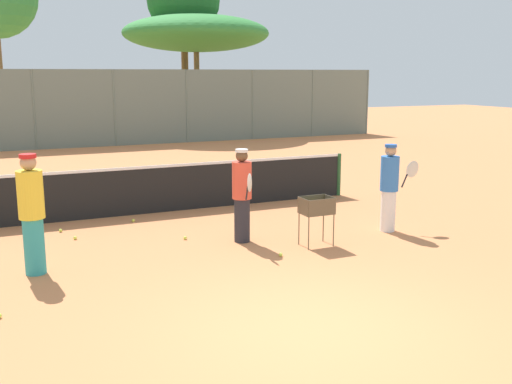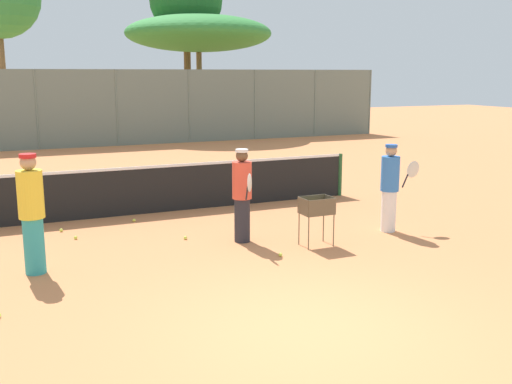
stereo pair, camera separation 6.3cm
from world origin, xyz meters
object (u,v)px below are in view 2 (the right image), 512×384
(tennis_net, at_px, (161,188))
(player_white_outfit, at_px, (390,187))
(player_yellow_shirt, at_px, (242,194))
(ball_cart, at_px, (317,210))
(player_red_cap, at_px, (32,212))

(tennis_net, distance_m, player_white_outfit, 5.01)
(player_white_outfit, distance_m, player_yellow_shirt, 2.96)
(player_yellow_shirt, height_order, ball_cart, player_yellow_shirt)
(player_yellow_shirt, bearing_deg, ball_cart, 63.65)
(tennis_net, distance_m, player_yellow_shirt, 3.05)
(player_red_cap, relative_size, player_yellow_shirt, 1.09)
(player_white_outfit, xyz_separation_m, player_red_cap, (-6.55, 0.16, 0.08))
(ball_cart, bearing_deg, tennis_net, 116.36)
(player_yellow_shirt, bearing_deg, player_white_outfit, 89.35)
(tennis_net, bearing_deg, player_yellow_shirt, -76.16)
(player_white_outfit, relative_size, player_yellow_shirt, 1.00)
(player_yellow_shirt, xyz_separation_m, ball_cart, (1.12, -0.79, -0.23))
(tennis_net, bearing_deg, ball_cart, -63.64)
(player_white_outfit, height_order, player_red_cap, player_red_cap)
(player_white_outfit, bearing_deg, player_yellow_shirt, 171.81)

